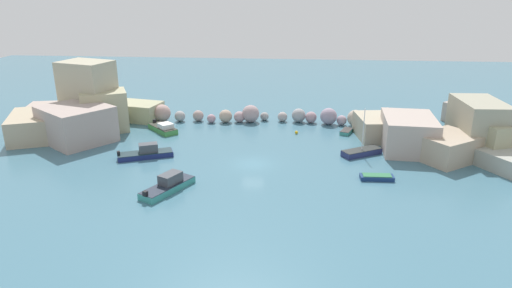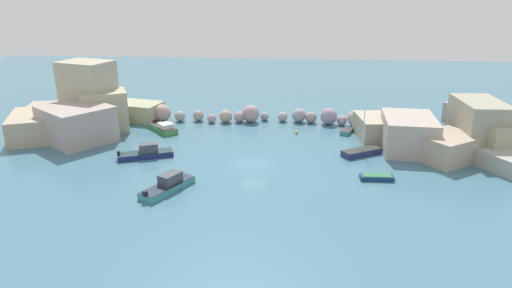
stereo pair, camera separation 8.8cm
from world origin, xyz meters
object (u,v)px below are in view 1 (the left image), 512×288
at_px(channel_buoy, 296,132).
at_px(moored_boat_1, 377,177).
at_px(moored_boat_0, 163,128).
at_px(moored_boat_5, 362,152).
at_px(moored_boat_4, 168,185).
at_px(moored_boat_3, 146,153).
at_px(moored_boat_2, 346,132).

relative_size(channel_buoy, moored_boat_1, 0.12).
distance_m(channel_buoy, moored_boat_0, 18.81).
xyz_separation_m(channel_buoy, moored_boat_1, (8.65, -15.07, 0.04)).
height_order(moored_boat_1, moored_boat_5, moored_boat_5).
distance_m(moored_boat_0, moored_boat_4, 19.96).
height_order(moored_boat_3, moored_boat_5, moored_boat_5).
relative_size(channel_buoy, moored_boat_2, 0.15).
xyz_separation_m(moored_boat_3, moored_boat_4, (5.23, -8.95, 0.04)).
xyz_separation_m(moored_boat_2, moored_boat_4, (-19.76, -20.62, 0.33)).
distance_m(moored_boat_2, moored_boat_3, 27.58).
bearing_deg(moored_boat_3, moored_boat_1, -31.81).
relative_size(moored_boat_1, moored_boat_5, 0.61).
bearing_deg(moored_boat_1, moored_boat_2, 94.43).
bearing_deg(moored_boat_4, channel_buoy, -5.20).
xyz_separation_m(moored_boat_1, moored_boat_3, (-26.66, 4.25, 0.30)).
distance_m(moored_boat_0, moored_boat_2, 25.83).
bearing_deg(moored_boat_2, moored_boat_1, 27.19).
relative_size(moored_boat_2, moored_boat_3, 0.43).
xyz_separation_m(moored_boat_0, moored_boat_4, (6.02, -19.03, 0.07)).
relative_size(moored_boat_2, moored_boat_5, 0.50).
bearing_deg(moored_boat_5, moored_boat_1, 63.88).
height_order(moored_boat_0, moored_boat_3, moored_boat_3).
height_order(moored_boat_0, moored_boat_1, moored_boat_0).
distance_m(moored_boat_1, moored_boat_4, 21.94).
height_order(moored_boat_1, moored_boat_4, moored_boat_4).
relative_size(channel_buoy, moored_boat_4, 0.07).
bearing_deg(moored_boat_3, moored_boat_0, 71.72).
distance_m(channel_buoy, moored_boat_5, 11.07).
bearing_deg(moored_boat_0, moored_boat_5, 31.88).
relative_size(moored_boat_0, moored_boat_1, 1.46).
xyz_separation_m(channel_buoy, moored_boat_3, (-18.00, -10.82, 0.34)).
xyz_separation_m(moored_boat_1, moored_boat_4, (-21.43, -4.70, 0.34)).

